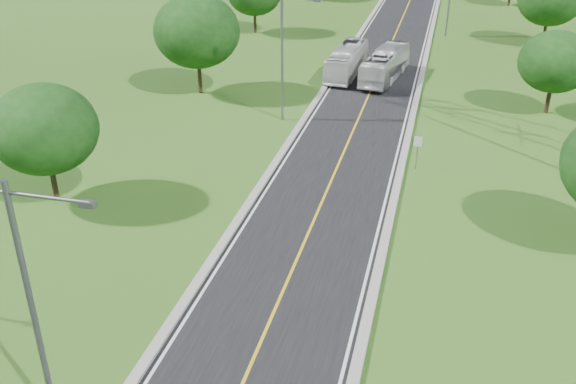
# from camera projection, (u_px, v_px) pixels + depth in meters

# --- Properties ---
(ground) EXTENTS (260.00, 260.00, 0.00)m
(ground) POSITION_uv_depth(u_px,v_px,m) (378.00, 74.00, 63.86)
(ground) COLOR #315317
(ground) RESTS_ON ground
(road) EXTENTS (8.00, 150.00, 0.06)m
(road) POSITION_uv_depth(u_px,v_px,m) (385.00, 58.00, 69.04)
(road) COLOR black
(road) RESTS_ON ground
(curb_left) EXTENTS (0.50, 150.00, 0.22)m
(curb_left) POSITION_uv_depth(u_px,v_px,m) (346.00, 55.00, 69.93)
(curb_left) COLOR gray
(curb_left) RESTS_ON ground
(curb_right) EXTENTS (0.50, 150.00, 0.22)m
(curb_right) POSITION_uv_depth(u_px,v_px,m) (425.00, 60.00, 68.08)
(curb_right) COLOR gray
(curb_right) RESTS_ON ground
(speed_limit_sign) EXTENTS (0.55, 0.09, 2.40)m
(speed_limit_sign) POSITION_uv_depth(u_px,v_px,m) (417.00, 147.00, 42.97)
(speed_limit_sign) COLOR slate
(speed_limit_sign) RESTS_ON ground
(streetlight_near_left) EXTENTS (5.90, 0.25, 10.00)m
(streetlight_near_left) POSITION_uv_depth(u_px,v_px,m) (28.00, 292.00, 20.96)
(streetlight_near_left) COLOR slate
(streetlight_near_left) RESTS_ON ground
(streetlight_mid_left) EXTENTS (5.90, 0.25, 10.00)m
(streetlight_mid_left) POSITION_uv_depth(u_px,v_px,m) (282.00, 47.00, 49.50)
(streetlight_mid_left) COLOR slate
(streetlight_mid_left) RESTS_ON ground
(tree_lb) EXTENTS (6.30, 6.30, 7.33)m
(tree_lb) POSITION_uv_depth(u_px,v_px,m) (44.00, 129.00, 37.56)
(tree_lb) COLOR black
(tree_lb) RESTS_ON ground
(tree_lc) EXTENTS (7.56, 7.56, 8.79)m
(tree_lc) POSITION_uv_depth(u_px,v_px,m) (197.00, 31.00, 55.95)
(tree_lc) COLOR black
(tree_lc) RESTS_ON ground
(tree_rc) EXTENTS (5.88, 5.88, 6.84)m
(tree_rc) POSITION_uv_depth(u_px,v_px,m) (555.00, 62.00, 51.73)
(tree_rc) COLOR black
(tree_rc) RESTS_ON ground
(bus_outbound) EXTENTS (3.89, 10.50, 2.86)m
(bus_outbound) POSITION_uv_depth(u_px,v_px,m) (385.00, 65.00, 61.26)
(bus_outbound) COLOR silver
(bus_outbound) RESTS_ON road
(bus_inbound) EXTENTS (2.90, 10.17, 2.80)m
(bus_inbound) POSITION_uv_depth(u_px,v_px,m) (347.00, 61.00, 62.64)
(bus_inbound) COLOR silver
(bus_inbound) RESTS_ON road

